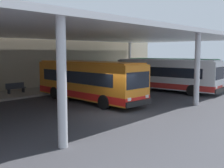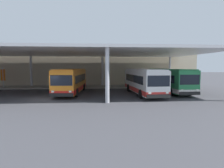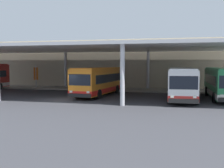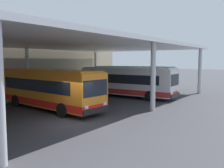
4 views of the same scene
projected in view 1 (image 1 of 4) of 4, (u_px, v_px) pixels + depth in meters
name	position (u px, v px, depth m)	size (l,w,h in m)	color
ground_plane	(116.00, 113.00, 17.55)	(200.00, 200.00, 0.00)	#3D3D42
platform_kerb	(20.00, 94.00, 25.34)	(42.00, 4.50, 0.18)	gray
station_building_facade	(1.00, 55.00, 27.09)	(48.00, 1.60, 7.13)	#C1B293
canopy_shelter	(61.00, 33.00, 20.59)	(40.00, 17.00, 5.55)	silver
bus_second_bay	(88.00, 81.00, 21.75)	(3.18, 10.67, 3.17)	orange
bus_middle_bay	(166.00, 75.00, 27.40)	(3.10, 10.65, 3.17)	white
bus_far_bay	(172.00, 72.00, 31.52)	(3.11, 10.65, 3.17)	#28844C
bench_waiting	(16.00, 88.00, 25.07)	(1.80, 0.45, 0.92)	#383D47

